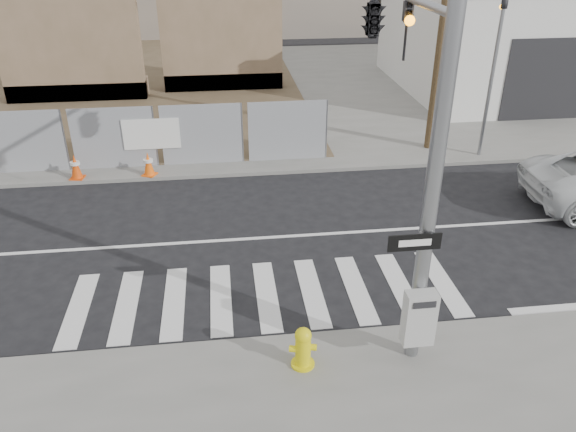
{
  "coord_description": "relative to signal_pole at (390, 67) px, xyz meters",
  "views": [
    {
      "loc": [
        -0.79,
        -12.53,
        7.28
      ],
      "look_at": [
        0.6,
        -1.5,
        1.4
      ],
      "focal_mm": 35.0,
      "sensor_mm": 36.0,
      "label": 1
    }
  ],
  "objects": [
    {
      "name": "ground",
      "position": [
        -2.49,
        2.05,
        -4.78
      ],
      "size": [
        100.0,
        100.0,
        0.0
      ],
      "primitive_type": "plane",
      "color": "black",
      "rests_on": "ground"
    },
    {
      "name": "auto_shop",
      "position": [
        11.5,
        15.01,
        -2.25
      ],
      "size": [
        12.0,
        10.2,
        5.95
      ],
      "color": "silver",
      "rests_on": "sidewalk_far"
    },
    {
      "name": "traffic_cone_d",
      "position": [
        -5.6,
        6.27,
        -4.29
      ],
      "size": [
        0.52,
        0.52,
        0.76
      ],
      "rotation": [
        0.0,
        0.0,
        -0.43
      ],
      "color": "#FF5E0D",
      "rests_on": "sidewalk_far"
    },
    {
      "name": "signal_pole",
      "position": [
        0.0,
        0.0,
        0.0
      ],
      "size": [
        0.96,
        5.87,
        7.0
      ],
      "color": "gray",
      "rests_on": "sidewalk_near"
    },
    {
      "name": "sidewalk_far",
      "position": [
        -2.49,
        16.05,
        -4.72
      ],
      "size": [
        50.0,
        20.0,
        0.12
      ],
      "primitive_type": "cube",
      "color": "slate",
      "rests_on": "ground"
    },
    {
      "name": "fire_hydrant",
      "position": [
        -2.05,
        -2.83,
        -4.26
      ],
      "size": [
        0.52,
        0.52,
        0.82
      ],
      "rotation": [
        0.0,
        0.0,
        -0.24
      ],
      "color": "yellow",
      "rests_on": "sidewalk_near"
    },
    {
      "name": "concrete_wall_left",
      "position": [
        -9.49,
        15.13,
        -1.4
      ],
      "size": [
        6.0,
        1.3,
        8.0
      ],
      "color": "brown",
      "rests_on": "sidewalk_far"
    },
    {
      "name": "traffic_cone_c",
      "position": [
        -7.83,
        6.29,
        -4.28
      ],
      "size": [
        0.46,
        0.46,
        0.78
      ],
      "rotation": [
        0.0,
        0.0,
        -0.15
      ],
      "color": "#DE450B",
      "rests_on": "sidewalk_far"
    },
    {
      "name": "far_signal_pole",
      "position": [
        5.51,
        6.65,
        -1.3
      ],
      "size": [
        0.16,
        0.2,
        5.6
      ],
      "color": "gray",
      "rests_on": "sidewalk_far"
    },
    {
      "name": "concrete_wall_right",
      "position": [
        -2.99,
        16.13,
        -1.4
      ],
      "size": [
        5.5,
        1.3,
        8.0
      ],
      "color": "brown",
      "rests_on": "sidewalk_far"
    }
  ]
}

